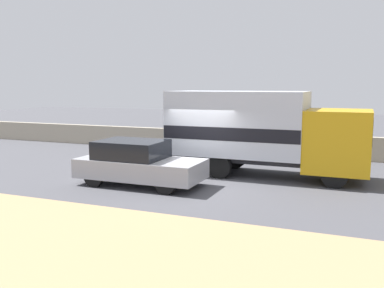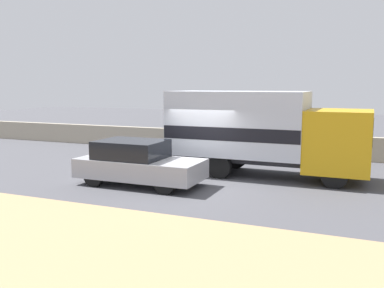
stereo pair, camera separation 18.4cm
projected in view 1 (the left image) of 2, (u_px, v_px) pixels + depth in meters
ground_plane at (190, 184)px, 14.76m from camera, size 80.00×80.00×0.00m
dirt_shoulder_foreground at (75, 247)px, 8.95m from camera, size 60.00×5.47×0.04m
stone_wall_backdrop at (244, 143)px, 21.18m from camera, size 60.00×0.35×1.09m
box_truck at (259, 130)px, 15.91m from camera, size 7.25×2.50×3.15m
car_hatchback at (138, 163)px, 14.51m from camera, size 4.28×1.89×1.51m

